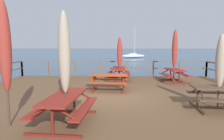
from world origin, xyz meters
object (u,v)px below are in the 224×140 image
Objects in this scene: picnic_table_mid_left at (219,93)px; patio_umbrella_short_back at (62,54)px; picnic_table_back_right at (65,103)px; patio_umbrella_tall_back_right at (220,62)px; picnic_table_back_left at (175,73)px; patio_umbrella_tall_mid_left at (5,47)px; picnic_table_front_left at (119,71)px; picnic_table_mid_right at (109,79)px; patio_umbrella_tall_front at (175,49)px; patio_umbrella_short_front at (64,53)px; patio_umbrella_tall_back_left at (120,53)px; sailboat_distant at (133,56)px.

patio_umbrella_short_back is at bearing 163.23° from picnic_table_mid_left.
picnic_table_back_right is 0.88× the size of patio_umbrella_tall_back_right.
patio_umbrella_tall_mid_left reaches higher than picnic_table_back_left.
picnic_table_mid_right is at bearing -100.06° from picnic_table_front_left.
picnic_table_mid_left is at bearing -89.81° from patio_umbrella_tall_front.
patio_umbrella_short_back is at bearing -149.76° from picnic_table_back_left.
patio_umbrella_short_front is at bearing -127.11° from picnic_table_back_left.
picnic_table_front_left is at bearing 67.64° from patio_umbrella_tall_mid_left.
picnic_table_mid_left is at bearing -90.32° from picnic_table_back_left.
patio_umbrella_tall_back_right is 0.81× the size of patio_umbrella_tall_front.
picnic_table_mid_left is 0.82× the size of picnic_table_back_right.
picnic_table_back_right is 1.16× the size of picnic_table_mid_right.
patio_umbrella_tall_back_left is 0.87× the size of patio_umbrella_tall_front.
patio_umbrella_tall_mid_left is at bearing -169.23° from picnic_table_back_right.
patio_umbrella_short_back reaches higher than picnic_table_front_left.
picnic_table_back_right is 43.67m from sailboat_distant.
picnic_table_front_left is 3.37m from picnic_table_back_left.
patio_umbrella_short_back is at bearing 106.39° from patio_umbrella_short_front.
patio_umbrella_tall_back_left is at bearing 119.46° from patio_umbrella_tall_back_right.
picnic_table_mid_right is 4.43m from picnic_table_back_left.
patio_umbrella_short_back is (-5.71, 1.72, 1.24)m from picnic_table_mid_left.
patio_umbrella_tall_mid_left reaches higher than picnic_table_mid_right.
patio_umbrella_short_back is 40.86m from sailboat_distant.
patio_umbrella_short_back is 6.62m from patio_umbrella_tall_front.
patio_umbrella_short_front reaches higher than picnic_table_front_left.
picnic_table_front_left is at bearing 168.79° from picnic_table_back_left.
picnic_table_mid_right is 3.17m from patio_umbrella_tall_back_left.
patio_umbrella_tall_back_right is at bearing 109.56° from picnic_table_mid_left.
patio_umbrella_short_back is (-2.43, -4.00, 1.23)m from picnic_table_front_left.
picnic_table_back_left is 3.51m from patio_umbrella_tall_back_left.
patio_umbrella_tall_back_right is 0.94× the size of patio_umbrella_tall_back_left.
picnic_table_front_left is 0.70× the size of patio_umbrella_tall_front.
patio_umbrella_tall_back_right is (3.27, -5.70, 1.03)m from picnic_table_front_left.
patio_umbrella_tall_back_left is at bearing 168.71° from picnic_table_back_left.
patio_umbrella_tall_back_left is 0.82× the size of patio_umbrella_tall_mid_left.
patio_umbrella_tall_mid_left is at bearing -133.32° from patio_umbrella_tall_front.
patio_umbrella_short_front reaches higher than picnic_table_back_right.
patio_umbrella_tall_back_right is 42.02m from sailboat_distant.
picnic_table_back_left is 36.96m from sailboat_distant.
patio_umbrella_tall_back_right is at bearing -16.52° from patio_umbrella_short_back.
patio_umbrella_short_back reaches higher than picnic_table_back_left.
picnic_table_back_right is 0.68× the size of patio_umbrella_tall_mid_left.
picnic_table_front_left is at bearing 77.73° from patio_umbrella_short_front.
picnic_table_mid_left is at bearing 13.84° from patio_umbrella_tall_mid_left.
patio_umbrella_short_front is (-1.54, -7.06, 1.36)m from picnic_table_front_left.
sailboat_distant is at bearing 88.67° from patio_umbrella_tall_front.
picnic_table_back_left is (3.82, 2.25, -0.00)m from picnic_table_mid_right.
patio_umbrella_short_back is at bearing 105.95° from picnic_table_back_right.
sailboat_distant is (4.64, 39.19, -0.67)m from picnic_table_mid_right.
patio_umbrella_tall_front is (-0.01, 5.06, 0.38)m from patio_umbrella_tall_back_right.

